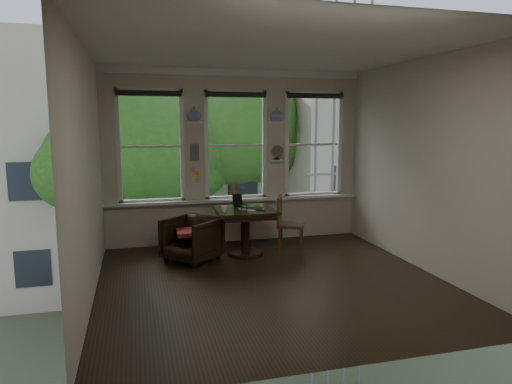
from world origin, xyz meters
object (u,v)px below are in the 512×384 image
object	(u,v)px
table	(245,232)
armchair_left	(192,239)
mug	(224,209)
laptop	(255,209)
side_chair_right	(291,224)

from	to	relation	value
table	armchair_left	world-z (taller)	table
table	mug	xyz separation A→B (m)	(-0.37, -0.17, 0.42)
armchair_left	mug	distance (m)	0.68
armchair_left	laptop	xyz separation A→B (m)	(0.98, -0.04, 0.43)
laptop	mug	bearing A→B (deg)	-142.30
table	side_chair_right	xyz separation A→B (m)	(0.76, -0.02, 0.09)
armchair_left	side_chair_right	xyz separation A→B (m)	(1.62, 0.07, 0.12)
laptop	side_chair_right	bearing A→B (deg)	42.20
mug	armchair_left	bearing A→B (deg)	170.19
armchair_left	mug	world-z (taller)	mug
side_chair_right	laptop	bearing A→B (deg)	123.82
armchair_left	side_chair_right	bearing A→B (deg)	50.58
side_chair_right	mug	bearing A→B (deg)	121.88
armchair_left	side_chair_right	world-z (taller)	side_chair_right
armchair_left	side_chair_right	distance (m)	1.63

